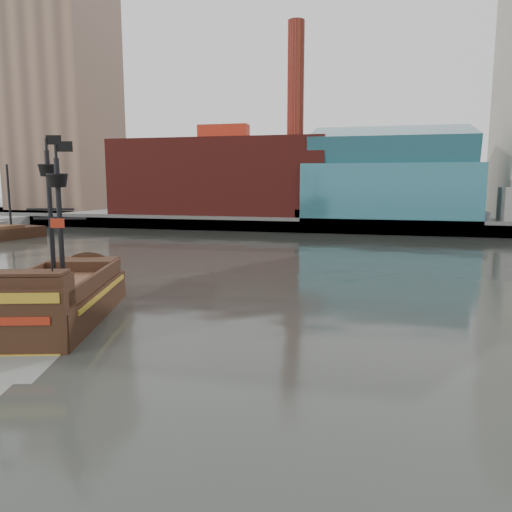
# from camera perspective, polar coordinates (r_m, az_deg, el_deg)

# --- Properties ---
(ground) EXTENTS (400.00, 400.00, 0.00)m
(ground) POSITION_cam_1_polar(r_m,az_deg,el_deg) (27.45, -5.81, -10.79)
(ground) COLOR #282925
(ground) RESTS_ON ground
(promenade_far) EXTENTS (220.00, 60.00, 2.00)m
(promenade_far) POSITION_cam_1_polar(r_m,az_deg,el_deg) (116.92, 9.78, 4.53)
(promenade_far) COLOR slate
(promenade_far) RESTS_ON ground
(seawall) EXTENTS (220.00, 1.00, 2.60)m
(seawall) POSITION_cam_1_polar(r_m,az_deg,el_deg) (87.61, 8.26, 3.43)
(seawall) COLOR #4C4C49
(seawall) RESTS_ON ground
(skyline) EXTENTS (149.00, 45.00, 62.00)m
(skyline) POSITION_cam_1_polar(r_m,az_deg,el_deg) (110.02, 12.60, 16.50)
(skyline) COLOR brown
(skyline) RESTS_ON promenade_far
(pirate_ship) EXTENTS (9.77, 18.04, 12.94)m
(pirate_ship) POSITION_cam_1_polar(r_m,az_deg,el_deg) (35.07, -21.64, -5.07)
(pirate_ship) COLOR black
(pirate_ship) RESTS_ON ground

